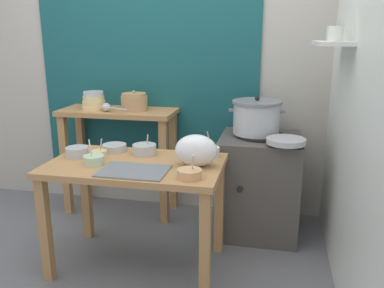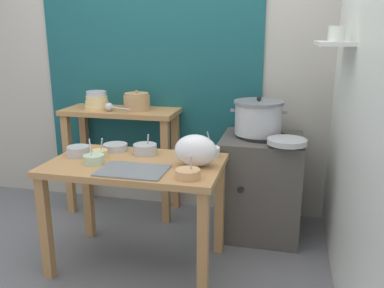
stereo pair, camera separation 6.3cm
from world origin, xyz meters
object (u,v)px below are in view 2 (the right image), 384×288
at_px(prep_table, 136,178).
at_px(ladle, 110,107).
at_px(back_shelf_table, 122,135).
at_px(prep_bowl_4, 78,151).
at_px(prep_bowl_5, 188,173).
at_px(clay_pot, 137,102).
at_px(prep_bowl_3, 145,149).
at_px(steamer_pot, 258,117).
at_px(prep_bowl_0, 94,159).
at_px(prep_bowl_1, 208,151).
at_px(prep_bowl_6, 100,153).
at_px(stove_block, 260,185).
at_px(plastic_bag, 196,150).
at_px(prep_bowl_2, 115,147).
at_px(wide_pan, 287,142).
at_px(bowl_stack_enamel, 97,101).
at_px(serving_tray, 133,170).

distance_m(prep_table, ladle, 0.90).
bearing_deg(back_shelf_table, prep_bowl_4, -88.91).
height_order(back_shelf_table, prep_bowl_5, back_shelf_table).
bearing_deg(clay_pot, prep_bowl_3, -65.18).
bearing_deg(steamer_pot, prep_bowl_0, -140.92).
xyz_separation_m(prep_bowl_1, prep_bowl_6, (-0.70, -0.17, -0.01)).
xyz_separation_m(steamer_pot, prep_bowl_1, (-0.29, -0.46, -0.15)).
xyz_separation_m(stove_block, prep_bowl_3, (-0.75, -0.48, 0.37)).
xyz_separation_m(plastic_bag, prep_bowl_2, (-0.62, 0.20, -0.07)).
distance_m(clay_pot, prep_bowl_4, 0.80).
relative_size(stove_block, steamer_pot, 1.87).
distance_m(prep_table, prep_bowl_2, 0.34).
relative_size(prep_bowl_0, prep_bowl_5, 1.08).
xyz_separation_m(clay_pot, prep_bowl_5, (0.68, -1.00, -0.22)).
xyz_separation_m(back_shelf_table, wide_pan, (1.36, -0.36, 0.12)).
relative_size(clay_pot, prep_bowl_1, 1.21).
xyz_separation_m(back_shelf_table, prep_bowl_3, (0.43, -0.61, 0.08)).
relative_size(steamer_pot, ladle, 1.69).
distance_m(bowl_stack_enamel, prep_bowl_1, 1.20).
distance_m(prep_bowl_1, prep_bowl_4, 0.86).
bearing_deg(prep_bowl_3, wide_pan, 15.26).
distance_m(prep_bowl_3, prep_bowl_5, 0.55).
xyz_separation_m(plastic_bag, prep_bowl_4, (-0.81, 0.03, -0.06)).
distance_m(bowl_stack_enamel, serving_tray, 1.18).
bearing_deg(prep_bowl_5, wide_pan, 50.21).
bearing_deg(stove_block, prep_bowl_2, -155.40).
distance_m(prep_bowl_2, prep_bowl_4, 0.26).
height_order(clay_pot, serving_tray, clay_pot).
bearing_deg(bowl_stack_enamel, prep_bowl_1, -27.08).
bearing_deg(prep_bowl_4, steamer_pot, 29.87).
relative_size(ladle, wide_pan, 0.92).
bearing_deg(stove_block, prep_bowl_1, -126.74).
relative_size(prep_bowl_1, prep_bowl_5, 1.22).
xyz_separation_m(stove_block, ladle, (-1.23, 0.03, 0.55)).
distance_m(bowl_stack_enamel, prep_bowl_6, 0.83).
bearing_deg(prep_bowl_5, serving_tray, 173.77).
distance_m(back_shelf_table, prep_bowl_3, 0.75).
xyz_separation_m(steamer_pot, bowl_stack_enamel, (-1.34, 0.08, 0.06)).
relative_size(back_shelf_table, clay_pot, 4.48).
height_order(back_shelf_table, steamer_pot, steamer_pot).
xyz_separation_m(plastic_bag, prep_bowl_5, (0.01, -0.22, -0.07)).
height_order(back_shelf_table, prep_bowl_3, back_shelf_table).
bearing_deg(plastic_bag, ladle, 141.82).
relative_size(back_shelf_table, steamer_pot, 2.30).
height_order(clay_pot, prep_bowl_2, clay_pot).
bearing_deg(prep_table, prep_bowl_0, -159.84).
distance_m(plastic_bag, prep_bowl_3, 0.43).
bearing_deg(bowl_stack_enamel, prep_bowl_4, -74.04).
xyz_separation_m(prep_bowl_2, prep_bowl_3, (0.23, -0.03, 0.01)).
relative_size(plastic_bag, wide_pan, 0.97).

